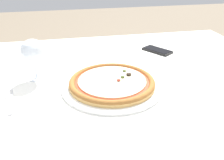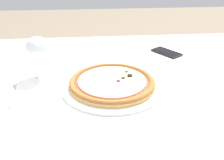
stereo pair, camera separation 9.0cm
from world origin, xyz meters
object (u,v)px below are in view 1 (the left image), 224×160
at_px(dining_table, 122,97).
at_px(cell_phone, 157,50).
at_px(pizza_plate, 112,83).
at_px(fork, 9,100).
at_px(wine_glass_far_left, 33,52).

distance_m(dining_table, cell_phone, 0.39).
distance_m(dining_table, pizza_plate, 0.11).
xyz_separation_m(fork, wine_glass_far_left, (0.08, 0.16, 0.11)).
relative_size(pizza_plate, cell_phone, 2.33).
relative_size(dining_table, fork, 8.49).
relative_size(fork, cell_phone, 1.07).
height_order(dining_table, fork, fork).
bearing_deg(wine_glass_far_left, fork, -117.03).
distance_m(dining_table, fork, 0.41).
bearing_deg(fork, dining_table, 8.48).
bearing_deg(cell_phone, pizza_plate, -132.78).
height_order(dining_table, pizza_plate, pizza_plate).
relative_size(dining_table, wine_glass_far_left, 9.07).
height_order(dining_table, wine_glass_far_left, wine_glass_far_left).
xyz_separation_m(dining_table, fork, (-0.40, -0.06, 0.07)).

